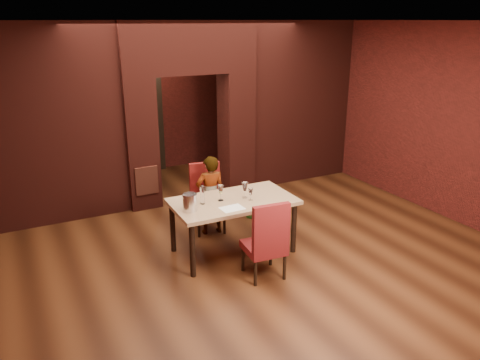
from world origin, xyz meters
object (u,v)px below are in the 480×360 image
object	(u,v)px
chair_far	(208,199)
chair_near	(264,238)
person_seated	(211,195)
water_bottle	(202,195)
dining_table	(233,226)
wine_bucket	(190,202)
wine_glass_a	(221,193)
wine_glass_b	(245,190)
wine_glass_c	(251,194)
potted_plant	(251,206)

from	to	relation	value
chair_far	chair_near	bearing A→B (deg)	-77.78
person_seated	water_bottle	distance (m)	0.86
dining_table	wine_bucket	distance (m)	0.86
wine_glass_a	wine_bucket	distance (m)	0.53
person_seated	wine_bucket	size ratio (longest dim) A/B	5.38
person_seated	wine_glass_b	size ratio (longest dim) A/B	5.42
chair_near	wine_bucket	distance (m)	1.08
wine_glass_a	chair_far	bearing A→B (deg)	79.69
water_bottle	wine_glass_a	bearing A→B (deg)	-0.93
wine_glass_c	wine_glass_b	bearing A→B (deg)	103.04
wine_glass_a	wine_bucket	size ratio (longest dim) A/B	0.96
chair_far	wine_glass_a	xyz separation A→B (m)	(-0.14, -0.79, 0.38)
person_seated	water_bottle	xyz separation A→B (m)	(-0.42, -0.68, 0.31)
chair_near	wine_glass_a	distance (m)	0.94
chair_near	dining_table	bearing A→B (deg)	-80.76
wine_glass_b	dining_table	bearing A→B (deg)	175.88
chair_far	wine_glass_b	bearing A→B (deg)	-66.97
wine_glass_a	potted_plant	world-z (taller)	wine_glass_a
chair_near	wine_glass_a	xyz separation A→B (m)	(-0.22, 0.83, 0.38)
wine_glass_b	potted_plant	bearing A→B (deg)	56.93
chair_far	water_bottle	distance (m)	0.98
wine_glass_a	person_seated	bearing A→B (deg)	78.25
chair_far	water_bottle	world-z (taller)	water_bottle
water_bottle	dining_table	bearing A→B (deg)	-7.10
water_bottle	wine_glass_c	bearing A→B (deg)	-16.20
person_seated	wine_glass_a	size ratio (longest dim) A/B	5.58
dining_table	wine_glass_c	world-z (taller)	wine_glass_c
wine_glass_b	potted_plant	distance (m)	1.40
water_bottle	potted_plant	xyz separation A→B (m)	(1.28, 0.94, -0.75)
chair_near	wine_glass_a	bearing A→B (deg)	-69.92
wine_glass_a	dining_table	bearing A→B (deg)	-16.95
dining_table	wine_glass_b	size ratio (longest dim) A/B	7.42
wine_glass_c	chair_far	bearing A→B (deg)	103.51
chair_far	wine_bucket	world-z (taller)	chair_far
dining_table	wine_bucket	size ratio (longest dim) A/B	7.37
chair_far	water_bottle	xyz separation A→B (m)	(-0.42, -0.78, 0.41)
person_seated	wine_bucket	bearing A→B (deg)	58.65
dining_table	chair_near	size ratio (longest dim) A/B	1.60
person_seated	potted_plant	bearing A→B (deg)	-156.47
wine_glass_c	water_bottle	bearing A→B (deg)	163.80
dining_table	person_seated	distance (m)	0.77
wine_glass_c	water_bottle	xyz separation A→B (m)	(-0.65, 0.19, 0.05)
person_seated	wine_glass_a	bearing A→B (deg)	85.27
potted_plant	chair_far	bearing A→B (deg)	-169.67
wine_bucket	water_bottle	world-z (taller)	water_bottle
wine_glass_a	water_bottle	size ratio (longest dim) A/B	0.84
wine_glass_b	water_bottle	xyz separation A→B (m)	(-0.62, 0.07, 0.02)
wine_glass_a	wine_glass_b	world-z (taller)	wine_glass_b
chair_near	person_seated	distance (m)	1.52
wine_glass_b	wine_bucket	xyz separation A→B (m)	(-0.86, -0.08, 0.00)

